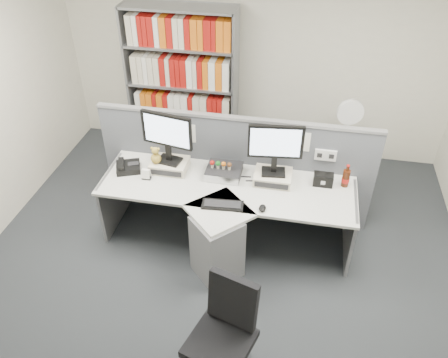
% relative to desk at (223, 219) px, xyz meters
% --- Properties ---
extents(ground, '(5.50, 5.50, 0.00)m').
position_rel_desk_xyz_m(ground, '(0.00, -0.60, -0.46)').
color(ground, '#31353A').
rests_on(ground, ground).
extents(room_shell, '(5.04, 5.54, 2.72)m').
position_rel_desk_xyz_m(room_shell, '(0.00, -0.60, 1.33)').
color(room_shell, silver).
rests_on(room_shell, ground).
extents(partition, '(3.00, 0.08, 1.27)m').
position_rel_desk_xyz_m(partition, '(0.00, 0.65, 0.19)').
color(partition, '#5A5D66').
rests_on(partition, ground).
extents(desk, '(2.60, 1.20, 0.72)m').
position_rel_desk_xyz_m(desk, '(0.00, 0.00, 0.00)').
color(desk, silver).
rests_on(desk, ground).
extents(monitor_riser_left, '(0.38, 0.31, 0.10)m').
position_rel_desk_xyz_m(monitor_riser_left, '(-0.65, 0.38, 0.31)').
color(monitor_riser_left, beige).
rests_on(monitor_riser_left, desk).
extents(monitor_riser_right, '(0.38, 0.31, 0.10)m').
position_rel_desk_xyz_m(monitor_riser_right, '(0.45, 0.38, 0.31)').
color(monitor_riser_right, beige).
rests_on(monitor_riser_right, desk).
extents(monitor_left, '(0.55, 0.22, 0.56)m').
position_rel_desk_xyz_m(monitor_left, '(-0.65, 0.38, 0.70)').
color(monitor_left, black).
rests_on(monitor_left, monitor_riser_left).
extents(monitor_right, '(0.54, 0.20, 0.55)m').
position_rel_desk_xyz_m(monitor_right, '(0.45, 0.38, 0.69)').
color(monitor_right, black).
rests_on(monitor_right, monitor_riser_right).
extents(desktop_pc, '(0.36, 0.32, 0.09)m').
position_rel_desk_xyz_m(desktop_pc, '(-0.06, 0.38, 0.31)').
color(desktop_pc, black).
rests_on(desktop_pc, desk).
extents(figurines, '(0.23, 0.05, 0.09)m').
position_rel_desk_xyz_m(figurines, '(-0.09, 0.37, 0.41)').
color(figurines, beige).
rests_on(figurines, desktop_pc).
extents(keyboard, '(0.41, 0.18, 0.03)m').
position_rel_desk_xyz_m(keyboard, '(0.02, -0.11, 0.28)').
color(keyboard, black).
rests_on(keyboard, desk).
extents(mouse, '(0.07, 0.11, 0.04)m').
position_rel_desk_xyz_m(mouse, '(0.40, -0.09, 0.28)').
color(mouse, black).
rests_on(mouse, desk).
extents(desk_phone, '(0.31, 0.30, 0.11)m').
position_rel_desk_xyz_m(desk_phone, '(-1.09, 0.28, 0.30)').
color(desk_phone, black).
rests_on(desk_phone, desk).
extents(desk_calendar, '(0.09, 0.07, 0.11)m').
position_rel_desk_xyz_m(desk_calendar, '(-0.84, 0.17, 0.31)').
color(desk_calendar, black).
rests_on(desk_calendar, desk).
extents(plush_toy, '(0.11, 0.11, 0.19)m').
position_rel_desk_xyz_m(plush_toy, '(-0.78, 0.33, 0.44)').
color(plush_toy, '#A38936').
rests_on(plush_toy, monitor_riser_left).
extents(speaker, '(0.20, 0.11, 0.13)m').
position_rel_desk_xyz_m(speaker, '(0.95, 0.42, 0.33)').
color(speaker, black).
rests_on(speaker, desk).
extents(cola_bottle, '(0.08, 0.08, 0.25)m').
position_rel_desk_xyz_m(cola_bottle, '(1.17, 0.44, 0.36)').
color(cola_bottle, '#3F190A').
rests_on(cola_bottle, desk).
extents(shelving_unit, '(1.41, 0.40, 2.00)m').
position_rel_desk_xyz_m(shelving_unit, '(-0.90, 1.85, 0.52)').
color(shelving_unit, gray).
rests_on(shelving_unit, ground).
extents(filing_cabinet, '(0.45, 0.61, 0.70)m').
position_rel_desk_xyz_m(filing_cabinet, '(1.20, 1.40, -0.11)').
color(filing_cabinet, gray).
rests_on(filing_cabinet, ground).
extents(desk_fan, '(0.31, 0.18, 0.51)m').
position_rel_desk_xyz_m(desk_fan, '(1.20, 1.40, 0.57)').
color(desk_fan, white).
rests_on(desk_fan, filing_cabinet).
extents(office_chair, '(0.64, 0.64, 0.96)m').
position_rel_desk_xyz_m(office_chair, '(0.28, -1.33, 0.06)').
color(office_chair, silver).
rests_on(office_chair, ground).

